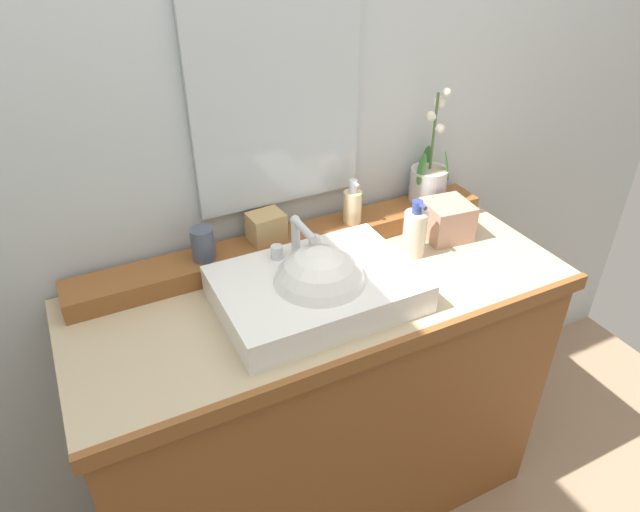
{
  "coord_description": "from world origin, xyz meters",
  "views": [
    {
      "loc": [
        -0.56,
        -1.09,
        1.8
      ],
      "look_at": [
        -0.02,
        -0.01,
        1.01
      ],
      "focal_mm": 31.9,
      "sensor_mm": 36.0,
      "label": 1
    }
  ],
  "objects_px": {
    "trinket_box": "(266,227)",
    "tissue_box": "(446,220)",
    "potted_plant": "(429,177)",
    "lotion_bottle": "(415,232)",
    "soap_dispenser": "(353,205)",
    "sink_basin": "(318,290)",
    "tumbler_cup": "(203,244)"
  },
  "relations": [
    {
      "from": "tissue_box",
      "to": "lotion_bottle",
      "type": "bearing_deg",
      "value": -165.01
    },
    {
      "from": "potted_plant",
      "to": "soap_dispenser",
      "type": "height_order",
      "value": "potted_plant"
    },
    {
      "from": "tissue_box",
      "to": "sink_basin",
      "type": "bearing_deg",
      "value": -165.79
    },
    {
      "from": "potted_plant",
      "to": "lotion_bottle",
      "type": "relative_size",
      "value": 2.07
    },
    {
      "from": "soap_dispenser",
      "to": "lotion_bottle",
      "type": "distance_m",
      "value": 0.2
    },
    {
      "from": "sink_basin",
      "to": "tissue_box",
      "type": "height_order",
      "value": "sink_basin"
    },
    {
      "from": "sink_basin",
      "to": "soap_dispenser",
      "type": "height_order",
      "value": "same"
    },
    {
      "from": "sink_basin",
      "to": "soap_dispenser",
      "type": "distance_m",
      "value": 0.35
    },
    {
      "from": "sink_basin",
      "to": "soap_dispenser",
      "type": "bearing_deg",
      "value": 46.09
    },
    {
      "from": "soap_dispenser",
      "to": "tissue_box",
      "type": "height_order",
      "value": "soap_dispenser"
    },
    {
      "from": "potted_plant",
      "to": "tumbler_cup",
      "type": "height_order",
      "value": "potted_plant"
    },
    {
      "from": "trinket_box",
      "to": "lotion_bottle",
      "type": "distance_m",
      "value": 0.42
    },
    {
      "from": "sink_basin",
      "to": "tumbler_cup",
      "type": "distance_m",
      "value": 0.34
    },
    {
      "from": "tumbler_cup",
      "to": "trinket_box",
      "type": "distance_m",
      "value": 0.19
    },
    {
      "from": "potted_plant",
      "to": "tissue_box",
      "type": "height_order",
      "value": "potted_plant"
    },
    {
      "from": "soap_dispenser",
      "to": "tumbler_cup",
      "type": "xyz_separation_m",
      "value": [
        -0.46,
        0.0,
        -0.01
      ]
    },
    {
      "from": "sink_basin",
      "to": "trinket_box",
      "type": "distance_m",
      "value": 0.27
    },
    {
      "from": "sink_basin",
      "to": "lotion_bottle",
      "type": "xyz_separation_m",
      "value": [
        0.35,
        0.09,
        0.03
      ]
    },
    {
      "from": "lotion_bottle",
      "to": "potted_plant",
      "type": "bearing_deg",
      "value": 46.29
    },
    {
      "from": "soap_dispenser",
      "to": "tissue_box",
      "type": "distance_m",
      "value": 0.29
    },
    {
      "from": "sink_basin",
      "to": "soap_dispenser",
      "type": "xyz_separation_m",
      "value": [
        0.24,
        0.25,
        0.07
      ]
    },
    {
      "from": "trinket_box",
      "to": "lotion_bottle",
      "type": "bearing_deg",
      "value": -30.15
    },
    {
      "from": "trinket_box",
      "to": "tissue_box",
      "type": "distance_m",
      "value": 0.55
    },
    {
      "from": "potted_plant",
      "to": "tissue_box",
      "type": "bearing_deg",
      "value": -100.64
    },
    {
      "from": "potted_plant",
      "to": "soap_dispenser",
      "type": "bearing_deg",
      "value": -176.14
    },
    {
      "from": "sink_basin",
      "to": "potted_plant",
      "type": "height_order",
      "value": "potted_plant"
    },
    {
      "from": "sink_basin",
      "to": "soap_dispenser",
      "type": "relative_size",
      "value": 3.67
    },
    {
      "from": "soap_dispenser",
      "to": "tumbler_cup",
      "type": "bearing_deg",
      "value": 179.75
    },
    {
      "from": "tumbler_cup",
      "to": "lotion_bottle",
      "type": "height_order",
      "value": "lotion_bottle"
    },
    {
      "from": "potted_plant",
      "to": "trinket_box",
      "type": "relative_size",
      "value": 3.7
    },
    {
      "from": "potted_plant",
      "to": "trinket_box",
      "type": "bearing_deg",
      "value": 179.86
    },
    {
      "from": "sink_basin",
      "to": "tissue_box",
      "type": "distance_m",
      "value": 0.51
    }
  ]
}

